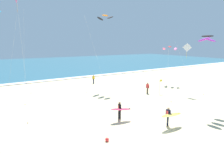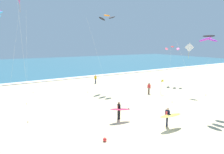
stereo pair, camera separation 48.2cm
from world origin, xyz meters
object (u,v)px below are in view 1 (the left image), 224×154
object	(u,v)px
lifeguard_flag	(160,85)
kite_diamond_rose_far	(17,1)
kite_arc_scarlet_mid	(170,48)
bystander_red_top	(148,88)
surfer_trailing	(120,109)
kite_arc_charcoal_low	(207,39)
surfer_lead	(170,115)
kite_diamond_ivory_outer	(188,49)
bystander_yellow_top	(94,79)
beach_ball	(107,140)
kite_arc_amber_high	(105,17)

from	to	relation	value
lifeguard_flag	kite_diamond_rose_far	bearing A→B (deg)	141.99
kite_arc_scarlet_mid	bystander_red_top	bearing A→B (deg)	-158.58
surfer_trailing	kite_arc_charcoal_low	world-z (taller)	kite_arc_charcoal_low
surfer_lead	kite_diamond_ivory_outer	distance (m)	13.38
kite_arc_scarlet_mid	kite_diamond_rose_far	bearing A→B (deg)	158.80
bystander_yellow_top	lifeguard_flag	bearing A→B (deg)	-64.96
beach_ball	kite_arc_charcoal_low	bearing A→B (deg)	1.74
kite_diamond_rose_far	kite_arc_scarlet_mid	bearing A→B (deg)	-21.20
kite_arc_amber_high	lifeguard_flag	size ratio (longest dim) A/B	5.42
bystander_yellow_top	lifeguard_flag	xyz separation A→B (m)	(5.16, -11.04, 0.45)
kite_diamond_rose_far	kite_diamond_ivory_outer	world-z (taller)	kite_diamond_rose_far
lifeguard_flag	kite_arc_amber_high	bearing A→B (deg)	124.40
bystander_red_top	lifeguard_flag	world-z (taller)	lifeguard_flag
kite_diamond_rose_far	surfer_lead	bearing A→B (deg)	-65.58
bystander_yellow_top	kite_diamond_ivory_outer	bearing A→B (deg)	-55.05
surfer_trailing	kite_arc_scarlet_mid	world-z (taller)	kite_arc_scarlet_mid
bystander_red_top	lifeguard_flag	bearing A→B (deg)	-36.57
kite_arc_scarlet_mid	bystander_red_top	xyz separation A→B (m)	(-7.58, -2.98, -5.48)
beach_ball	bystander_yellow_top	bearing A→B (deg)	67.40
kite_arc_charcoal_low	beach_ball	bearing A→B (deg)	-178.26
surfer_trailing	kite_diamond_rose_far	bearing A→B (deg)	110.57
surfer_trailing	kite_arc_charcoal_low	bearing A→B (deg)	-13.91
kite_arc_scarlet_mid	beach_ball	distance (m)	22.78
kite_arc_scarlet_mid	lifeguard_flag	bearing A→B (deg)	-147.24
kite_arc_charcoal_low	bystander_red_top	world-z (taller)	kite_arc_charcoal_low
surfer_trailing	kite_arc_amber_high	size ratio (longest dim) A/B	0.18
kite_diamond_ivory_outer	kite_arc_charcoal_low	bearing A→B (deg)	-129.19
surfer_trailing	bystander_red_top	bearing A→B (deg)	33.16
kite_arc_amber_high	lifeguard_flag	bearing A→B (deg)	-55.60
lifeguard_flag	beach_ball	distance (m)	14.60
kite_arc_scarlet_mid	lifeguard_flag	size ratio (longest dim) A/B	3.16
kite_arc_amber_high	kite_arc_charcoal_low	distance (m)	14.86
surfer_lead	lifeguard_flag	world-z (taller)	lifeguard_flag
kite_arc_scarlet_mid	kite_arc_charcoal_low	distance (m)	12.85
surfer_lead	kite_arc_charcoal_low	size ratio (longest dim) A/B	0.29
kite_diamond_rose_far	bystander_red_top	xyz separation A→B (m)	(14.89, -11.69, -12.25)
surfer_trailing	bystander_yellow_top	distance (m)	16.21
surfer_lead	kite_diamond_rose_far	size ratio (longest dim) A/B	0.16
kite_arc_amber_high	beach_ball	distance (m)	19.53
surfer_trailing	kite_diamond_rose_far	xyz separation A→B (m)	(-6.46, 17.21, 12.02)
surfer_lead	lifeguard_flag	distance (m)	10.46
kite_diamond_ivory_outer	bystander_yellow_top	world-z (taller)	kite_diamond_ivory_outer
surfer_trailing	bystander_yellow_top	world-z (taller)	surfer_trailing
kite_arc_amber_high	kite_arc_charcoal_low	world-z (taller)	kite_arc_amber_high
bystander_yellow_top	beach_ball	xyz separation A→B (m)	(-7.55, -18.14, -0.67)
kite_arc_charcoal_low	beach_ball	distance (m)	14.08
kite_arc_scarlet_mid	bystander_yellow_top	world-z (taller)	kite_arc_scarlet_mid
kite_arc_charcoal_low	kite_diamond_ivory_outer	bearing A→B (deg)	50.81
kite_arc_charcoal_low	kite_diamond_ivory_outer	xyz separation A→B (m)	(4.31, 5.29, -1.23)
surfer_trailing	kite_arc_amber_high	xyz separation A→B (m)	(4.94, 11.61, 9.95)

